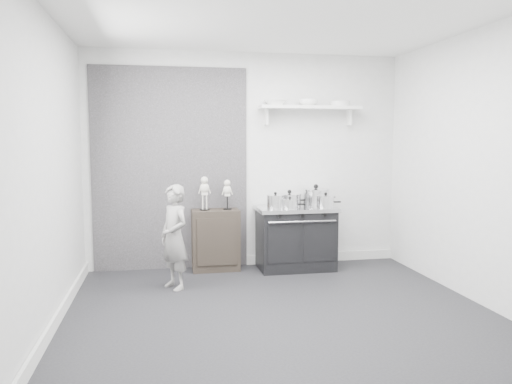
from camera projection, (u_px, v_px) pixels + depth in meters
ground at (278, 311)px, 4.73m from camera, size 4.00×4.00×0.00m
room_shell at (266, 137)px, 4.68m from camera, size 4.02×3.62×2.71m
wall_shelf at (310, 108)px, 6.30m from camera, size 1.30×0.26×0.24m
stove at (296, 238)px, 6.23m from camera, size 0.98×0.61×0.78m
side_cabinet at (216, 240)px, 6.18m from camera, size 0.58×0.34×0.75m
child at (174, 237)px, 5.38m from camera, size 0.45×0.50×1.14m
pot_front_left at (275, 202)px, 6.04m from camera, size 0.30×0.21×0.20m
pot_back_left at (289, 200)px, 6.28m from camera, size 0.38×0.30×0.20m
pot_back_right at (316, 197)px, 6.35m from camera, size 0.43×0.34×0.27m
pot_front_right at (326, 201)px, 6.10m from camera, size 0.30×0.22×0.19m
pot_front_center at (290, 204)px, 6.02m from camera, size 0.29×0.20×0.15m
skeleton_full at (205, 191)px, 6.09m from camera, size 0.13×0.09×0.48m
skeleton_torso at (227, 192)px, 6.15m from camera, size 0.12×0.08×0.43m
bowl_large at (276, 103)px, 6.21m from camera, size 0.28×0.28×0.07m
bowl_small at (308, 103)px, 6.28m from camera, size 0.25×0.25×0.08m
plate_stack at (340, 104)px, 6.36m from camera, size 0.25×0.25×0.06m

